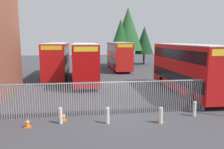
{
  "coord_description": "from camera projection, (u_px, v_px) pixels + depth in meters",
  "views": [
    {
      "loc": [
        -2.48,
        -13.76,
        4.82
      ],
      "look_at": [
        0.0,
        4.0,
        2.0
      ],
      "focal_mm": 35.56,
      "sensor_mm": 36.0,
      "label": 1
    }
  ],
  "objects": [
    {
      "name": "ground_plane",
      "position": [
        107.0,
        88.0,
        22.37
      ],
      "size": [
        100.0,
        100.0,
        0.0
      ],
      "primitive_type": "plane",
      "color": "#3D3D42"
    },
    {
      "name": "palisade_fence",
      "position": [
        100.0,
        97.0,
        14.18
      ],
      "size": [
        14.44,
        0.14,
        2.35
      ],
      "color": "gray",
      "rests_on": "ground"
    },
    {
      "name": "double_decker_bus_near_gate",
      "position": [
        187.0,
        67.0,
        19.91
      ],
      "size": [
        2.54,
        10.81,
        4.42
      ],
      "color": "red",
      "rests_on": "ground"
    },
    {
      "name": "double_decker_bus_behind_fence_left",
      "position": [
        85.0,
        61.0,
        25.13
      ],
      "size": [
        2.54,
        10.81,
        4.42
      ],
      "color": "#B70C0C",
      "rests_on": "ground"
    },
    {
      "name": "double_decker_bus_behind_fence_right",
      "position": [
        57.0,
        59.0,
        28.3
      ],
      "size": [
        2.54,
        10.81,
        4.42
      ],
      "color": "red",
      "rests_on": "ground"
    },
    {
      "name": "double_decker_bus_far_back",
      "position": [
        119.0,
        55.0,
        36.03
      ],
      "size": [
        2.54,
        10.81,
        4.42
      ],
      "color": "red",
      "rests_on": "ground"
    },
    {
      "name": "bollard_near_left",
      "position": [
        61.0,
        116.0,
        12.8
      ],
      "size": [
        0.2,
        0.2,
        0.95
      ],
      "primitive_type": "cylinder",
      "color": "silver",
      "rests_on": "ground"
    },
    {
      "name": "bollard_center_front",
      "position": [
        108.0,
        116.0,
        12.8
      ],
      "size": [
        0.2,
        0.2,
        0.95
      ],
      "primitive_type": "cylinder",
      "color": "silver",
      "rests_on": "ground"
    },
    {
      "name": "bollard_near_right",
      "position": [
        161.0,
        115.0,
        12.84
      ],
      "size": [
        0.2,
        0.2,
        0.95
      ],
      "primitive_type": "cylinder",
      "color": "silver",
      "rests_on": "ground"
    },
    {
      "name": "bollard_far_right",
      "position": [
        195.0,
        109.0,
        14.07
      ],
      "size": [
        0.2,
        0.2,
        0.95
      ],
      "primitive_type": "cylinder",
      "color": "silver",
      "rests_on": "ground"
    },
    {
      "name": "traffic_cone_by_gate",
      "position": [
        161.0,
        118.0,
        13.02
      ],
      "size": [
        0.34,
        0.34,
        0.59
      ],
      "color": "orange",
      "rests_on": "ground"
    },
    {
      "name": "traffic_cone_mid_forecourt",
      "position": [
        27.0,
        123.0,
        12.24
      ],
      "size": [
        0.34,
        0.34,
        0.59
      ],
      "color": "orange",
      "rests_on": "ground"
    },
    {
      "name": "traffic_cone_near_kerb",
      "position": [
        63.0,
        116.0,
        13.23
      ],
      "size": [
        0.34,
        0.34,
        0.59
      ],
      "color": "orange",
      "rests_on": "ground"
    },
    {
      "name": "tree_tall_back",
      "position": [
        121.0,
        38.0,
        39.84
      ],
      "size": [
        4.52,
        4.52,
        8.44
      ],
      "color": "#4C3823",
      "rests_on": "ground"
    },
    {
      "name": "tree_short_side",
      "position": [
        128.0,
        29.0,
        40.7
      ],
      "size": [
        5.45,
        5.45,
        10.65
      ],
      "color": "#4C3823",
      "rests_on": "ground"
    },
    {
      "name": "tree_mid_row",
      "position": [
        144.0,
        40.0,
        43.66
      ],
      "size": [
        3.75,
        3.75,
        7.41
      ],
      "color": "#4C3823",
      "rests_on": "ground"
    }
  ]
}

